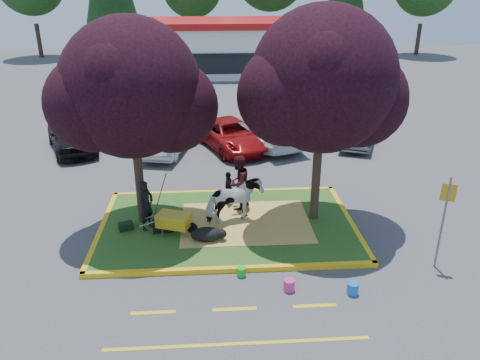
{
  "coord_description": "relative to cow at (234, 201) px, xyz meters",
  "views": [
    {
      "loc": [
        -0.49,
        -13.55,
        7.5
      ],
      "look_at": [
        0.44,
        0.5,
        1.46
      ],
      "focal_mm": 35.0,
      "sensor_mm": 36.0,
      "label": 1
    }
  ],
  "objects": [
    {
      "name": "cow",
      "position": [
        0.0,
        0.0,
        0.0
      ],
      "size": [
        1.98,
        1.41,
        1.53
      ],
      "primitive_type": "imported",
      "rotation": [
        0.0,
        0.0,
        1.93
      ],
      "color": "white",
      "rests_on": "median_island"
    },
    {
      "name": "tree_purple_left",
      "position": [
        -3.0,
        0.35,
        3.45
      ],
      "size": [
        5.06,
        4.2,
        6.51
      ],
      "color": "black",
      "rests_on": "median_island"
    },
    {
      "name": "car_white",
      "position": [
        1.87,
        8.43,
        -0.12
      ],
      "size": [
        4.15,
        5.89,
        1.58
      ],
      "primitive_type": "imported",
      "rotation": [
        0.0,
        0.0,
        3.54
      ],
      "color": "white",
      "rests_on": "ground"
    },
    {
      "name": "visitor_b",
      "position": [
        -0.12,
        1.47,
        -0.16
      ],
      "size": [
        0.39,
        0.74,
        1.2
      ],
      "primitive_type": "imported",
      "rotation": [
        0.0,
        0.0,
        -1.72
      ],
      "color": "black",
      "rests_on": "median_island"
    },
    {
      "name": "handler",
      "position": [
        -2.78,
        -0.22,
        0.06
      ],
      "size": [
        0.64,
        0.71,
        1.64
      ],
      "primitive_type": "imported",
      "rotation": [
        0.0,
        0.0,
        1.06
      ],
      "color": "black",
      "rests_on": "median_island"
    },
    {
      "name": "median_island",
      "position": [
        -0.22,
        -0.03,
        -0.84
      ],
      "size": [
        8.0,
        5.0,
        0.15
      ],
      "primitive_type": "cube",
      "color": "#224F18",
      "rests_on": "ground"
    },
    {
      "name": "car_silver",
      "position": [
        -2.7,
        7.58,
        -0.16
      ],
      "size": [
        2.51,
        4.78,
        1.5
      ],
      "primitive_type": "imported",
      "rotation": [
        0.0,
        0.0,
        2.93
      ],
      "color": "#AFB2B7",
      "rests_on": "ground"
    },
    {
      "name": "curb_left",
      "position": [
        -4.3,
        -0.03,
        -0.84
      ],
      "size": [
        0.16,
        5.3,
        0.15
      ],
      "primitive_type": "cube",
      "color": "yellow",
      "rests_on": "ground"
    },
    {
      "name": "fire_lane_stripe_a",
      "position": [
        -2.22,
        -4.23,
        -0.91
      ],
      "size": [
        1.1,
        0.12,
        0.01
      ],
      "primitive_type": "cube",
      "color": "yellow",
      "rests_on": "ground"
    },
    {
      "name": "car_grey",
      "position": [
        6.56,
        8.09,
        -0.22
      ],
      "size": [
        2.83,
        4.43,
        1.38
      ],
      "primitive_type": "imported",
      "rotation": [
        0.0,
        0.0,
        -0.36
      ],
      "color": "#56575D",
      "rests_on": "ground"
    },
    {
      "name": "retail_building",
      "position": [
        1.78,
        27.95,
        1.34
      ],
      "size": [
        20.4,
        8.4,
        4.4
      ],
      "color": "silver",
      "rests_on": "ground"
    },
    {
      "name": "fire_lane_long",
      "position": [
        -0.22,
        -5.43,
        -0.91
      ],
      "size": [
        6.0,
        0.1,
        0.01
      ],
      "primitive_type": "cube",
      "color": "yellow",
      "rests_on": "ground"
    },
    {
      "name": "visitor_a",
      "position": [
        0.21,
        1.05,
        0.2
      ],
      "size": [
        1.13,
        1.19,
        1.93
      ],
      "primitive_type": "imported",
      "rotation": [
        0.0,
        0.0,
        -2.16
      ],
      "color": "#3F1219",
      "rests_on": "median_island"
    },
    {
      "name": "car_red",
      "position": [
        0.28,
        7.79,
        -0.23
      ],
      "size": [
        3.93,
        5.39,
        1.36
      ],
      "primitive_type": "imported",
      "rotation": [
        0.0,
        0.0,
        0.38
      ],
      "color": "#9B0C0F",
      "rests_on": "ground"
    },
    {
      "name": "straw_bedding",
      "position": [
        0.38,
        -0.03,
        -0.76
      ],
      "size": [
        4.2,
        3.0,
        0.01
      ],
      "primitive_type": "cube",
      "color": "tan",
      "rests_on": "median_island"
    },
    {
      "name": "gear_bag_dark",
      "position": [
        -2.28,
        -0.41,
        -0.6
      ],
      "size": [
        0.67,
        0.42,
        0.32
      ],
      "primitive_type": "cube",
      "rotation": [
        0.0,
        0.0,
        0.13
      ],
      "color": "black",
      "rests_on": "median_island"
    },
    {
      "name": "curb_near",
      "position": [
        -0.22,
        -2.61,
        -0.84
      ],
      "size": [
        8.3,
        0.16,
        0.15
      ],
      "primitive_type": "cube",
      "color": "yellow",
      "rests_on": "ground"
    },
    {
      "name": "calf",
      "position": [
        -0.9,
        -1.1,
        -0.55
      ],
      "size": [
        1.08,
        0.77,
        0.42
      ],
      "primitive_type": "ellipsoid",
      "rotation": [
        0.0,
        0.0,
        0.24
      ],
      "color": "black",
      "rests_on": "median_island"
    },
    {
      "name": "bucket_blue",
      "position": [
        2.87,
        -3.81,
        -0.75
      ],
      "size": [
        0.32,
        0.32,
        0.33
      ],
      "primitive_type": "cylinder",
      "rotation": [
        0.0,
        0.0,
        0.07
      ],
      "color": "blue",
      "rests_on": "ground"
    },
    {
      "name": "bucket_pink",
      "position": [
        1.25,
        -3.55,
        -0.75
      ],
      "size": [
        0.34,
        0.34,
        0.32
      ],
      "primitive_type": "cylinder",
      "rotation": [
        0.0,
        0.0,
        -0.17
      ],
      "color": "#E1328E",
      "rests_on": "ground"
    },
    {
      "name": "curb_far",
      "position": [
        -0.22,
        2.55,
        -0.84
      ],
      "size": [
        8.3,
        0.16,
        0.15
      ],
      "primitive_type": "cube",
      "color": "yellow",
      "rests_on": "ground"
    },
    {
      "name": "wheelbarrow",
      "position": [
        -1.9,
        -0.63,
        -0.29
      ],
      "size": [
        1.8,
        0.91,
        0.68
      ],
      "rotation": [
        0.0,
        0.0,
        -0.35
      ],
      "color": "black",
      "rests_on": "median_island"
    },
    {
      "name": "fire_lane_stripe_c",
      "position": [
        1.78,
        -4.23,
        -0.91
      ],
      "size": [
        1.1,
        0.12,
        0.01
      ],
      "primitive_type": "cube",
      "color": "yellow",
      "rests_on": "ground"
    },
    {
      "name": "ground",
      "position": [
        -0.22,
        -0.03,
        -0.91
      ],
      "size": [
        90.0,
        90.0,
        0.0
      ],
      "primitive_type": "plane",
      "color": "#424244",
      "rests_on": "ground"
    },
    {
      "name": "fire_lane_stripe_b",
      "position": [
        -0.22,
        -4.23,
        -0.91
      ],
      "size": [
        1.1,
        0.12,
        0.01
      ],
      "primitive_type": "cube",
      "color": "yellow",
      "rests_on": "ground"
    },
    {
      "name": "gear_bag_green",
      "position": [
        -3.47,
        -0.26,
        -0.64
      ],
      "size": [
        0.52,
        0.42,
        0.24
      ],
      "primitive_type": "cube",
      "rotation": [
        0.0,
        0.0,
        0.36
      ],
      "color": "black",
      "rests_on": "median_island"
    },
    {
      "name": "curb_right",
      "position": [
        3.86,
        -0.03,
        -0.84
      ],
      "size": [
        0.16,
        5.3,
        0.15
      ],
      "primitive_type": "cube",
      "color": "yellow",
      "rests_on": "ground"
    },
    {
      "name": "bucket_green",
      "position": [
        0.04,
        -2.83,
        -0.78
      ],
      "size": [
        0.3,
        0.3,
        0.27
      ],
      "primitive_type": "cylinder",
      "rotation": [
        0.0,
        0.0,
        0.24
      ],
      "color": "green",
      "rests_on": "ground"
    },
    {
      "name": "sign_post",
      "position": [
        5.56,
        -2.73,
        0.81
      ],
      "size": [
        0.37,
        0.16,
        2.76
      ],
      "rotation": [
        0.0,
        0.0,
        -0.34
      ],
      "color": "slate",
      "rests_on": "ground"
    },
    {
      "name": "car_black",
      "position": [
        -7.3,
        8.11,
        -0.12
      ],
      "size": [
        3.52,
        5.0,
        1.58
      ],
      "primitive_type": "imported",
      "rotation": [
        0.0,
        0.0,
        0.4
      ],
      "color": "black",
      "rests_on": "ground"
    },
    {
      "name": "tree_purple_right",
      "position": [
        2.7,
        0.15,
        3.65
      ],
      "size": [
        5.3,
        4.4,
        6.82
      ],
      "color": "black",
      "rests_on": "median_island"
    }
  ]
}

